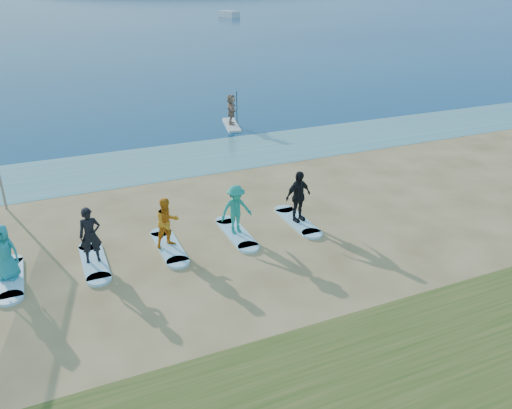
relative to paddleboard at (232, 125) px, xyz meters
name	(u,v)px	position (x,y,z in m)	size (l,w,h in m)	color
ground	(253,269)	(-5.22, -15.18, -0.06)	(600.00, 600.00, 0.00)	tan
shallow_water	(164,162)	(-5.22, -4.68, -0.05)	(600.00, 600.00, 0.00)	teal
ocean	(39,9)	(-5.22, 144.82, -0.05)	(600.00, 600.00, 0.00)	navy
paddleboard	(232,125)	(0.00, 0.00, 0.00)	(0.70, 3.00, 0.12)	silver
paddleboarder	(231,109)	(0.00, 0.00, 0.92)	(1.60, 0.51, 1.72)	tan
boat_offshore_b	(229,17)	(33.98, 89.42, -0.06)	(2.25, 5.98, 1.40)	silver
surfboard_0	(10,279)	(-11.78, -12.94, -0.01)	(0.70, 2.20, 0.09)	#A4E2FF
student_0	(4,252)	(-11.78, -12.94, 0.85)	(0.81, 0.52, 1.65)	teal
surfboard_1	(94,262)	(-9.47, -12.94, -0.01)	(0.70, 2.20, 0.09)	#A4E2FF
student_1	(90,235)	(-9.47, -12.94, 0.90)	(0.63, 0.42, 1.73)	black
surfboard_2	(169,247)	(-7.15, -12.94, -0.01)	(0.70, 2.20, 0.09)	#A4E2FF
student_2	(167,223)	(-7.15, -12.94, 0.85)	(0.79, 0.62, 1.64)	orange
surfboard_3	(237,233)	(-4.84, -12.94, -0.01)	(0.70, 2.20, 0.09)	#A4E2FF
student_3	(236,209)	(-4.84, -12.94, 0.87)	(1.09, 0.63, 1.69)	teal
surfboard_4	(297,221)	(-2.52, -12.94, -0.01)	(0.70, 2.20, 0.09)	#A4E2FF
student_4	(298,196)	(-2.52, -12.94, 0.94)	(1.07, 0.45, 1.83)	black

